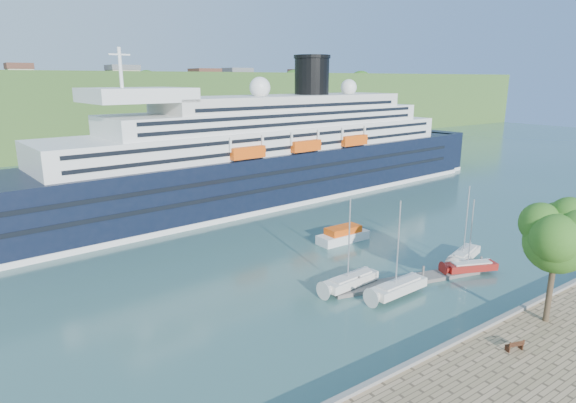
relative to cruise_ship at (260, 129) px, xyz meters
The scene contains 12 objects.
ground 54.88m from the cruise_ship, 97.52° to the right, with size 400.00×400.00×0.00m, color #325A55.
far_hillside 92.44m from the cruise_ship, 94.32° to the left, with size 400.00×50.00×24.00m, color #305D25.
quay_coping 54.81m from the cruise_ship, 97.49° to the right, with size 220.00×0.50×0.30m, color slate.
cruise_ship is the anchor object (origin of this frame).
park_bench 58.86m from the cruise_ship, 102.20° to the right, with size 1.54×0.63×0.99m, color #452513, non-canonical shape.
promenade_tree 55.98m from the cruise_ship, 95.49° to the right, with size 7.26×7.26×12.02m, color #2A5817, non-canonical shape.
floating_pontoon 43.75m from the cruise_ship, 99.75° to the right, with size 18.24×2.23×0.41m, color slate, non-canonical shape.
sailboat_white_near 45.02m from the cruise_ship, 103.76° to the right, with size 7.57×2.10×9.78m, color silver, non-canonical shape.
sailboat_red 44.66m from the cruise_ship, 88.94° to the right, with size 6.51×1.81×8.41m, color maroon, non-canonical shape.
sailboat_white_far 42.10m from the cruise_ship, 85.36° to the right, with size 7.11×1.97×9.18m, color silver, non-canonical shape.
tender_launch 29.54m from the cruise_ship, 97.75° to the right, with size 7.72×2.64×2.13m, color #EB500D, non-canonical shape.
sailboat_extra 41.92m from the cruise_ship, 108.98° to the right, with size 7.40×2.06×9.56m, color silver, non-canonical shape.
Camera 1 is at (-39.42, -20.80, 21.77)m, focal length 30.00 mm.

